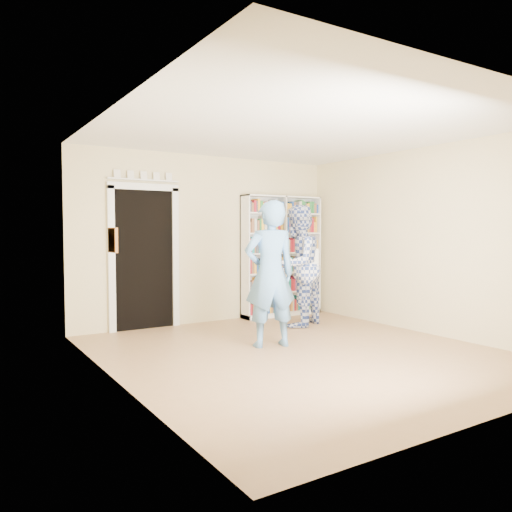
% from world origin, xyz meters
% --- Properties ---
extents(floor, '(5.00, 5.00, 0.00)m').
position_xyz_m(floor, '(0.00, 0.00, 0.00)').
color(floor, '#9B724B').
rests_on(floor, ground).
extents(ceiling, '(5.00, 5.00, 0.00)m').
position_xyz_m(ceiling, '(0.00, 0.00, 2.70)').
color(ceiling, white).
rests_on(ceiling, wall_back).
extents(wall_back, '(4.50, 0.00, 4.50)m').
position_xyz_m(wall_back, '(0.00, 2.50, 1.35)').
color(wall_back, beige).
rests_on(wall_back, floor).
extents(wall_left, '(0.00, 5.00, 5.00)m').
position_xyz_m(wall_left, '(-2.25, 0.00, 1.35)').
color(wall_left, beige).
rests_on(wall_left, floor).
extents(wall_right, '(0.00, 5.00, 5.00)m').
position_xyz_m(wall_right, '(2.25, 0.00, 1.35)').
color(wall_right, beige).
rests_on(wall_right, floor).
extents(bookshelf, '(1.52, 0.28, 2.09)m').
position_xyz_m(bookshelf, '(1.34, 2.34, 1.06)').
color(bookshelf, white).
rests_on(bookshelf, floor).
extents(doorway, '(1.10, 0.08, 2.43)m').
position_xyz_m(doorway, '(-1.10, 2.48, 1.18)').
color(doorway, black).
rests_on(doorway, floor).
extents(wall_art, '(0.03, 0.25, 0.25)m').
position_xyz_m(wall_art, '(-2.23, 0.20, 1.40)').
color(wall_art, brown).
rests_on(wall_art, wall_left).
extents(man_blue, '(0.77, 0.59, 1.88)m').
position_xyz_m(man_blue, '(-0.13, 0.51, 0.94)').
color(man_blue, '#5A8EC8').
rests_on(man_blue, floor).
extents(man_plaid, '(1.14, 1.04, 1.89)m').
position_xyz_m(man_plaid, '(0.99, 1.42, 0.94)').
color(man_plaid, '#2F4590').
rests_on(man_plaid, floor).
extents(paper_sheet, '(0.22, 0.04, 0.31)m').
position_xyz_m(paper_sheet, '(1.10, 1.18, 1.06)').
color(paper_sheet, white).
rests_on(paper_sheet, man_plaid).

